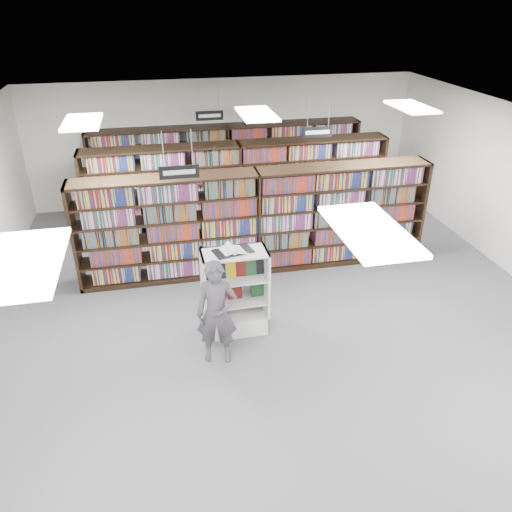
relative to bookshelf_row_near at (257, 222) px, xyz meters
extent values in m
plane|color=#525257|center=(0.00, -2.00, -1.05)|extent=(12.00, 12.00, 0.00)
cube|color=white|center=(0.00, -2.00, 2.15)|extent=(10.00, 12.00, 0.10)
cube|color=white|center=(0.00, 4.00, 0.55)|extent=(10.00, 0.10, 3.20)
cube|color=black|center=(0.00, 0.00, 0.00)|extent=(7.00, 0.60, 2.10)
cube|color=maroon|center=(0.00, 0.00, 0.00)|extent=(6.88, 0.42, 1.98)
cube|color=black|center=(0.00, 2.00, 0.00)|extent=(7.00, 0.60, 2.10)
cube|color=maroon|center=(0.00, 2.00, 0.00)|extent=(6.88, 0.42, 1.98)
cube|color=black|center=(0.00, 3.70, 0.00)|extent=(7.00, 0.60, 2.10)
cube|color=maroon|center=(0.00, 3.70, 0.00)|extent=(6.88, 0.42, 1.98)
cylinder|color=#B2B2B7|center=(-1.73, -1.00, 1.86)|extent=(0.01, 0.01, 0.58)
cylinder|color=#B2B2B7|center=(-1.27, -1.00, 1.86)|extent=(0.01, 0.01, 0.58)
cube|color=black|center=(-1.50, -1.00, 1.46)|extent=(0.65, 0.02, 0.22)
cube|color=white|center=(-1.50, -1.01, 1.46)|extent=(0.52, 0.00, 0.08)
cylinder|color=#B2B2B7|center=(1.27, 1.00, 1.86)|extent=(0.01, 0.01, 0.58)
cylinder|color=#B2B2B7|center=(1.73, 1.00, 1.86)|extent=(0.01, 0.01, 0.58)
cube|color=black|center=(1.50, 1.00, 1.46)|extent=(0.65, 0.02, 0.22)
cube|color=white|center=(1.50, 0.99, 1.46)|extent=(0.52, 0.00, 0.08)
cylinder|color=#B2B2B7|center=(-0.73, 3.00, 1.86)|extent=(0.01, 0.01, 0.58)
cylinder|color=#B2B2B7|center=(-0.27, 3.00, 1.86)|extent=(0.01, 0.01, 0.58)
cube|color=black|center=(-0.50, 3.00, 1.46)|extent=(0.65, 0.02, 0.22)
cube|color=white|center=(-0.50, 2.99, 1.46)|extent=(0.52, 0.00, 0.08)
cube|color=white|center=(-3.00, -5.00, 2.11)|extent=(0.60, 1.20, 0.04)
cube|color=white|center=(0.00, -5.00, 2.11)|extent=(0.60, 1.20, 0.04)
cube|color=white|center=(-3.00, 0.00, 2.11)|extent=(0.60, 1.20, 0.04)
cube|color=white|center=(0.00, 0.00, 2.11)|extent=(0.60, 1.20, 0.04)
cube|color=white|center=(3.00, 0.00, 2.11)|extent=(0.60, 1.20, 0.04)
cube|color=silver|center=(-0.79, -2.02, -0.89)|extent=(1.07, 0.54, 0.32)
cube|color=silver|center=(-1.30, -2.02, -0.31)|extent=(0.05, 0.53, 1.49)
cube|color=silver|center=(-0.28, -2.01, -0.31)|extent=(0.05, 0.53, 1.49)
cube|color=silver|center=(-0.79, -1.77, -0.31)|extent=(1.06, 0.04, 1.49)
cube|color=silver|center=(-0.79, -2.02, 0.42)|extent=(1.07, 0.54, 0.03)
cube|color=silver|center=(-0.79, -2.02, -0.47)|extent=(0.99, 0.50, 0.02)
cube|color=silver|center=(-0.79, -2.02, -0.04)|extent=(0.99, 0.50, 0.02)
cube|color=black|center=(-1.20, -1.97, 0.13)|extent=(0.21, 0.08, 0.32)
cube|color=#111C3A|center=(-1.04, -1.97, 0.13)|extent=(0.21, 0.08, 0.32)
cube|color=yellow|center=(-0.87, -1.97, 0.13)|extent=(0.21, 0.08, 0.32)
cube|color=maroon|center=(-0.71, -1.97, 0.13)|extent=(0.21, 0.08, 0.32)
cube|color=#1F552A|center=(-0.54, -1.96, 0.13)|extent=(0.21, 0.08, 0.32)
cube|color=black|center=(-0.38, -1.96, 0.13)|extent=(0.21, 0.08, 0.32)
cube|color=yellow|center=(-1.18, -1.97, -0.30)|extent=(0.23, 0.06, 0.30)
cube|color=maroon|center=(-0.79, -1.97, -0.30)|extent=(0.23, 0.06, 0.30)
cube|color=#1F552A|center=(-0.40, -1.96, -0.30)|extent=(0.23, 0.06, 0.30)
cube|color=black|center=(-0.81, -1.99, 0.45)|extent=(0.68, 0.49, 0.01)
cube|color=white|center=(-0.95, -1.99, 0.46)|extent=(0.34, 0.38, 0.05)
cube|color=white|center=(-0.66, -1.99, 0.46)|extent=(0.34, 0.38, 0.07)
cylinder|color=white|center=(-0.83, -1.99, 0.50)|extent=(0.17, 0.33, 0.10)
imported|color=#47424C|center=(-1.18, -2.70, -0.20)|extent=(0.68, 0.51, 1.70)
camera|label=1|loc=(-1.88, -8.85, 4.06)|focal=35.00mm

